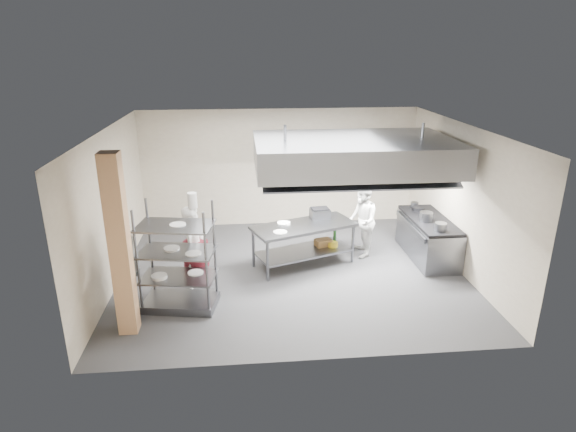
{
  "coord_description": "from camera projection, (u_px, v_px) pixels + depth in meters",
  "views": [
    {
      "loc": [
        -0.94,
        -9.03,
        4.46
      ],
      "look_at": [
        -0.06,
        0.2,
        1.17
      ],
      "focal_mm": 30.0,
      "sensor_mm": 36.0,
      "label": 1
    }
  ],
  "objects": [
    {
      "name": "island",
      "position": [
        304.0,
        245.0,
        10.25
      ],
      "size": [
        2.35,
        1.62,
        0.91
      ],
      "primitive_type": null,
      "rotation": [
        0.0,
        0.0,
        0.36
      ],
      "color": "gray",
      "rests_on": "floor"
    },
    {
      "name": "chef_line",
      "position": [
        362.0,
        221.0,
        10.59
      ],
      "size": [
        0.69,
        0.85,
        1.65
      ],
      "primitive_type": "imported",
      "rotation": [
        0.0,
        0.0,
        -1.66
      ],
      "color": "silver",
      "rests_on": "floor"
    },
    {
      "name": "pass_rack",
      "position": [
        177.0,
        257.0,
        8.42
      ],
      "size": [
        1.39,
        0.95,
        1.93
      ],
      "primitive_type": null,
      "rotation": [
        0.0,
        0.0,
        -0.17
      ],
      "color": "slate",
      "rests_on": "floor"
    },
    {
      "name": "range_top",
      "position": [
        430.0,
        220.0,
        10.5
      ],
      "size": [
        0.78,
        1.96,
        0.06
      ],
      "primitive_type": "cube",
      "color": "black",
      "rests_on": "cooking_range"
    },
    {
      "name": "chef_plating",
      "position": [
        126.0,
        264.0,
        8.24
      ],
      "size": [
        0.62,
        1.14,
        1.84
      ],
      "primitive_type": "imported",
      "rotation": [
        0.0,
        0.0,
        -1.4
      ],
      "color": "white",
      "rests_on": "floor"
    },
    {
      "name": "wall_shelf",
      "position": [
        350.0,
        168.0,
        12.37
      ],
      "size": [
        1.5,
        0.28,
        0.04
      ],
      "primitive_type": "cube",
      "color": "gray",
      "rests_on": "wall_back"
    },
    {
      "name": "floor",
      "position": [
        292.0,
        272.0,
        10.04
      ],
      "size": [
        7.0,
        7.0,
        0.0
      ],
      "primitive_type": "plane",
      "color": "#363639",
      "rests_on": "ground"
    },
    {
      "name": "wicker_basket",
      "position": [
        323.0,
        242.0,
        10.53
      ],
      "size": [
        0.4,
        0.33,
        0.15
      ],
      "primitive_type": "cube",
      "rotation": [
        0.0,
        0.0,
        0.31
      ],
      "color": "olive",
      "rests_on": "island_undershelf"
    },
    {
      "name": "exhaust_hood",
      "position": [
        354.0,
        154.0,
        9.73
      ],
      "size": [
        4.0,
        2.5,
        0.6
      ],
      "primitive_type": "cube",
      "color": "gray",
      "rests_on": "ceiling"
    },
    {
      "name": "column",
      "position": [
        120.0,
        247.0,
        7.5
      ],
      "size": [
        0.3,
        0.3,
        3.0
      ],
      "primitive_type": "cube",
      "color": "#E2A774",
      "rests_on": "floor"
    },
    {
      "name": "wall_right",
      "position": [
        462.0,
        199.0,
        9.85
      ],
      "size": [
        0.0,
        6.0,
        6.0
      ],
      "primitive_type": "plane",
      "rotation": [
        1.57,
        0.0,
        -1.57
      ],
      "color": "#B1A38D",
      "rests_on": "ground"
    },
    {
      "name": "ceiling",
      "position": [
        292.0,
        128.0,
        9.04
      ],
      "size": [
        7.0,
        7.0,
        0.0
      ],
      "primitive_type": "plane",
      "rotation": [
        3.14,
        0.0,
        0.0
      ],
      "color": "silver",
      "rests_on": "wall_back"
    },
    {
      "name": "wall_left",
      "position": [
        111.0,
        209.0,
        9.23
      ],
      "size": [
        0.0,
        6.0,
        6.0
      ],
      "primitive_type": "plane",
      "rotation": [
        1.57,
        0.0,
        1.57
      ],
      "color": "#B1A38D",
      "rests_on": "ground"
    },
    {
      "name": "cooking_range",
      "position": [
        428.0,
        239.0,
        10.65
      ],
      "size": [
        0.8,
        2.0,
        0.84
      ],
      "primitive_type": "cube",
      "color": "gray",
      "rests_on": "floor"
    },
    {
      "name": "stockpot",
      "position": [
        426.0,
        216.0,
        10.33
      ],
      "size": [
        0.28,
        0.28,
        0.19
      ],
      "primitive_type": "cylinder",
      "color": "gray",
      "rests_on": "range_top"
    },
    {
      "name": "plate_stack",
      "position": [
        179.0,
        275.0,
        8.53
      ],
      "size": [
        0.28,
        0.28,
        0.05
      ],
      "primitive_type": "cylinder",
      "color": "white",
      "rests_on": "pass_rack"
    },
    {
      "name": "chef_head",
      "position": [
        195.0,
        249.0,
        9.04
      ],
      "size": [
        0.58,
        0.71,
        1.7
      ],
      "primitive_type": "imported",
      "rotation": [
        0.0,
        0.0,
        1.25
      ],
      "color": "white",
      "rests_on": "floor"
    },
    {
      "name": "wall_back",
      "position": [
        280.0,
        168.0,
        12.36
      ],
      "size": [
        7.0,
        0.0,
        7.0
      ],
      "primitive_type": "plane",
      "rotation": [
        1.57,
        0.0,
        0.0
      ],
      "color": "#B1A38D",
      "rests_on": "ground"
    },
    {
      "name": "hood_strip_a",
      "position": [
        310.0,
        170.0,
        9.76
      ],
      "size": [
        1.6,
        0.12,
        0.04
      ],
      "primitive_type": "cube",
      "color": "white",
      "rests_on": "exhaust_hood"
    },
    {
      "name": "hood_strip_b",
      "position": [
        396.0,
        168.0,
        9.92
      ],
      "size": [
        1.6,
        0.12,
        0.04
      ],
      "primitive_type": "cube",
      "color": "white",
      "rests_on": "exhaust_hood"
    },
    {
      "name": "griddle",
      "position": [
        320.0,
        213.0,
        10.47
      ],
      "size": [
        0.45,
        0.37,
        0.2
      ],
      "primitive_type": "cube",
      "rotation": [
        0.0,
        0.0,
        0.12
      ],
      "color": "slate",
      "rests_on": "island_worktop"
    },
    {
      "name": "island_undershelf",
      "position": [
        303.0,
        251.0,
        10.3
      ],
      "size": [
        2.16,
        1.47,
        0.04
      ],
      "primitive_type": "cube",
      "rotation": [
        0.0,
        0.0,
        0.36
      ],
      "color": "slate",
      "rests_on": "island"
    },
    {
      "name": "island_worktop",
      "position": [
        304.0,
        226.0,
        10.11
      ],
      "size": [
        2.35,
        1.62,
        0.06
      ],
      "primitive_type": "cube",
      "rotation": [
        0.0,
        0.0,
        0.36
      ],
      "color": "gray",
      "rests_on": "island"
    }
  ]
}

